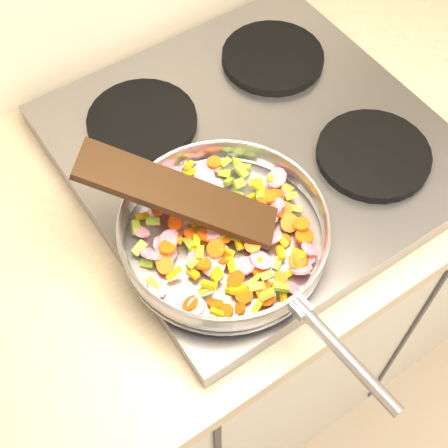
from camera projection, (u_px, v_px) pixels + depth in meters
cooktop at (255, 148)px, 1.08m from camera, size 0.60×0.60×0.04m
grate_fl at (235, 235)px, 0.95m from camera, size 0.19×0.19×0.02m
grate_fr at (373, 155)px, 1.03m from camera, size 0.19×0.19×0.02m
grate_bl at (142, 121)px, 1.07m from camera, size 0.19×0.19×0.02m
grate_br at (273, 57)px, 1.16m from camera, size 0.19×0.19×0.02m
saute_pan at (225, 231)px, 0.91m from camera, size 0.34×0.51×0.05m
vegetable_heap at (225, 234)px, 0.92m from camera, size 0.29×0.29×0.05m
wooden_spatula at (178, 195)px, 0.89m from camera, size 0.25×0.25×0.12m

